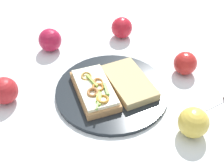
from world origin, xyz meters
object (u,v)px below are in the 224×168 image
Objects in this scene: sandwich at (95,90)px; apple_1 at (185,63)px; bread_slice_side at (129,82)px; apple_0 at (50,40)px; apple_3 at (193,122)px; apple_4 at (122,28)px; apple_2 at (4,91)px; plate at (112,91)px.

sandwich is 0.28m from apple_1.
sandwich is 1.11× the size of bread_slice_side.
apple_1 is (0.13, -0.13, 0.01)m from bread_slice_side.
apple_3 is at bearing -107.86° from apple_0.
apple_3 is 1.04× the size of apple_4.
apple_3 is (-0.22, -0.07, 0.00)m from apple_1.
apple_0 is 1.02× the size of apple_2.
apple_3 is at bearing -162.25° from bread_slice_side.
apple_0 reaches higher than apple_4.
bread_slice_side is 2.42× the size of apple_4.
bread_slice_side is 2.34× the size of apple_3.
apple_2 is 1.02× the size of apple_4.
apple_0 is at bearing 14.59° from sandwich.
apple_2 is 0.45m from apple_4.
apple_1 is at bearing -87.96° from sandwich.
apple_4 is (0.32, 0.32, -0.00)m from apple_3.
apple_1 is at bearing -44.53° from plate.
apple_0 reaches higher than bread_slice_side.
plate is 4.36× the size of apple_4.
bread_slice_side is 0.34m from apple_2.
plate is at bearing -112.17° from apple_0.
apple_0 reaches higher than apple_2.
plate is 0.29m from apple_0.
sandwich is 0.10m from bread_slice_side.
apple_1 is 0.94× the size of apple_2.
sandwich reaches higher than plate.
plate is 0.28m from apple_4.
bread_slice_side is (0.07, -0.07, -0.00)m from sandwich.
bread_slice_side is 0.31m from apple_0.
plate is 4.22× the size of apple_0.
apple_4 is at bearing 66.92° from apple_1.
apple_1 is at bearing -82.24° from apple_0.
plate is at bearing 77.29° from apple_3.
sandwich is 0.27m from apple_3.
apple_0 is at bearing 3.32° from apple_2.
sandwich is 2.80× the size of apple_1.
apple_4 is at bearing -35.01° from sandwich.
plate is at bearing 84.97° from bread_slice_side.
plate is 1.80× the size of bread_slice_side.
apple_1 is 0.52m from apple_2.
apple_2 reaches higher than apple_1.
plate is 0.05m from bread_slice_side.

